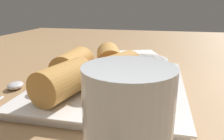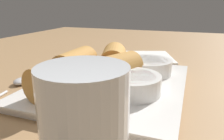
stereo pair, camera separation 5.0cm
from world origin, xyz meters
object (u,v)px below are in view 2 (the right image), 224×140
at_px(spoon, 16,84).
at_px(drinking_glass, 85,138).
at_px(napkin, 148,57).
at_px(dipping_bowl_far, 148,66).
at_px(serving_plate, 112,85).
at_px(dipping_bowl_near, 131,83).

bearing_deg(spoon, drinking_glass, 53.64).
bearing_deg(drinking_glass, napkin, -174.64).
bearing_deg(dipping_bowl_far, serving_plate, -38.47).
xyz_separation_m(serving_plate, dipping_bowl_far, (-0.07, 0.05, 0.02)).
bearing_deg(drinking_glass, dipping_bowl_far, -177.87).
relative_size(serving_plate, dipping_bowl_near, 3.19).
xyz_separation_m(dipping_bowl_near, spoon, (0.02, -0.22, -0.03)).
xyz_separation_m(spoon, drinking_glass, (0.17, 0.24, 0.05)).
bearing_deg(spoon, serving_plate, 108.18).
height_order(dipping_bowl_near, spoon, dipping_bowl_near).
relative_size(serving_plate, napkin, 1.65).
distance_m(dipping_bowl_near, drinking_glass, 0.19).
distance_m(serving_plate, dipping_bowl_far, 0.09).
relative_size(serving_plate, dipping_bowl_far, 3.19).
relative_size(dipping_bowl_far, spoon, 0.59).
height_order(dipping_bowl_near, napkin, dipping_bowl_near).
bearing_deg(drinking_glass, dipping_bowl_near, -175.06).
xyz_separation_m(dipping_bowl_near, napkin, (-0.30, -0.03, -0.03)).
relative_size(dipping_bowl_far, napkin, 0.52).
relative_size(dipping_bowl_near, drinking_glass, 0.86).
bearing_deg(serving_plate, spoon, -71.82).
xyz_separation_m(serving_plate, dipping_bowl_near, (0.04, 0.05, 0.02)).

